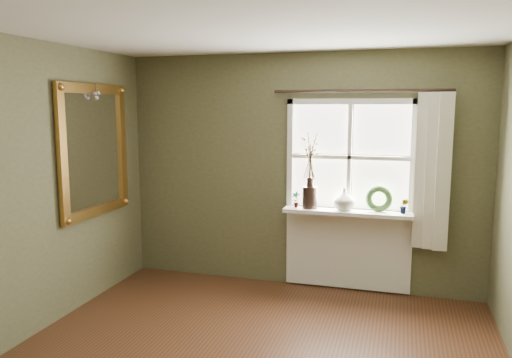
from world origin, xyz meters
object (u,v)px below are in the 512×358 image
object	(u,v)px
wreath	(379,202)
gilt_mirror	(95,150)
cream_vase	(344,199)
dark_jug	(310,197)

from	to	relation	value
wreath	gilt_mirror	bearing A→B (deg)	-165.41
wreath	gilt_mirror	size ratio (longest dim) A/B	0.20
cream_vase	dark_jug	bearing A→B (deg)	180.00
wreath	dark_jug	bearing A→B (deg)	-179.24
cream_vase	gilt_mirror	world-z (taller)	gilt_mirror
cream_vase	gilt_mirror	distance (m)	2.67
cream_vase	wreath	world-z (taller)	wreath
wreath	gilt_mirror	world-z (taller)	gilt_mirror
dark_jug	wreath	bearing A→B (deg)	3.14
dark_jug	cream_vase	size ratio (longest dim) A/B	1.00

